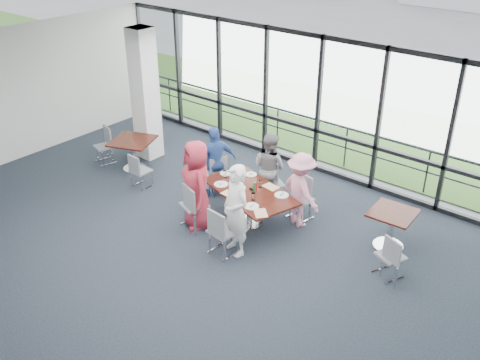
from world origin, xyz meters
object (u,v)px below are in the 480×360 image
Objects in this scene: diner_near_right at (236,211)px; chair_main_nl at (195,205)px; structural_column at (145,95)px; chair_main_fl at (273,184)px; diner_far_right at (301,190)px; chair_main_nr at (223,231)px; diner_far_left at (269,168)px; chair_spare_la at (141,171)px; diner_near_left at (197,185)px; side_table_left at (133,144)px; chair_main_fr at (301,199)px; diner_end at (216,162)px; chair_spare_lb at (104,147)px; side_table_right at (392,218)px; chair_main_end at (210,176)px; main_table at (250,196)px; chair_spare_r at (391,256)px.

chair_main_nl is (-1.17, 0.14, -0.40)m from diner_near_right.
chair_main_fl is (3.75, 0.13, -1.18)m from structural_column.
diner_far_right is 1.64× the size of chair_main_nr.
diner_far_left reaches higher than chair_spare_la.
chair_main_nl is at bearing -67.41° from diner_near_left.
chair_main_nl reaches higher than side_table_left.
chair_main_fl is (0.59, 1.69, -0.48)m from diner_near_left.
chair_main_nl reaches higher than chair_main_fr.
chair_main_nr is at bearing -11.94° from chair_spare_la.
chair_main_nl is 2.10m from chair_spare_la.
diner_end is at bearing 23.80° from diner_far_right.
diner_far_right is at bearing 95.21° from diner_near_right.
diner_far_left is 1.85× the size of chair_spare_lb.
chair_main_nl reaches higher than chair_spare_lb.
chair_spare_lb is at bearing 21.80° from chair_main_fr.
chair_spare_lb is (-4.29, -1.09, 0.00)m from chair_main_fl.
chair_main_fl reaches higher than side_table_left.
side_table_right is at bearing 1.30° from structural_column.
chair_main_end is (2.26, 0.22, -0.19)m from side_table_left.
chair_main_nl is at bearing 168.15° from chair_main_nr.
diner_near_right is 1.14× the size of diner_far_right.
chair_main_nr is at bearing 0.68° from chair_main_nl.
main_table is at bearing -163.08° from chair_spare_lb.
diner_near_right is (0.41, -0.91, 0.25)m from main_table.
chair_main_end is (-2.05, -0.45, 0.02)m from chair_main_fr.
structural_column reaches higher than diner_end.
diner_near_right is (4.04, -1.05, 0.23)m from side_table_left.
chair_spare_la is at bearing 34.53° from diner_far_right.
diner_end is (-3.81, -0.56, 0.18)m from side_table_right.
main_table is 1.03m from chair_main_fl.
chair_spare_lb is at bearing -162.02° from main_table.
side_table_left is at bearing -165.29° from main_table.
chair_main_end reaches higher than main_table.
chair_spare_r is (2.63, 1.29, -0.05)m from chair_main_nr.
diner_far_left is 1.33m from chair_main_end.
diner_near_right is at bearing -48.91° from main_table.
diner_near_left is (-0.75, -0.69, 0.28)m from main_table.
chair_main_fr is at bearing 65.76° from chair_main_nl.
chair_main_nl is 1.06× the size of chair_main_end.
structural_column is at bearing -73.51° from diner_end.
chair_main_nr is 1.04× the size of chair_main_end.
chair_main_nr is (-0.15, -0.18, -0.41)m from diner_near_right.
chair_spare_lb is at bearing 45.42° from chair_main_fl.
diner_near_right is at bearing -22.47° from structural_column.
chair_main_nl is (3.14, -1.64, -1.12)m from structural_column.
structural_column is 1.49× the size of main_table.
diner_end is at bearing -9.09° from structural_column.
chair_main_fl is 0.85m from chair_main_fr.
side_table_right is at bearing 38.85° from main_table.
side_table_left is 1.44× the size of chair_spare_r.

